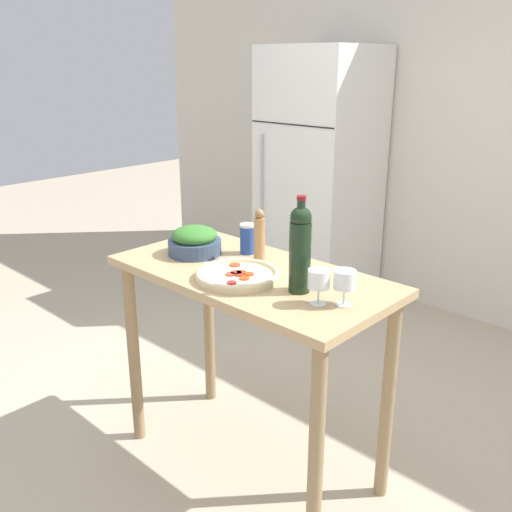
{
  "coord_description": "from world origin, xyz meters",
  "views": [
    {
      "loc": [
        1.53,
        -1.6,
        1.79
      ],
      "look_at": [
        0.0,
        0.03,
        1.02
      ],
      "focal_mm": 40.0,
      "sensor_mm": 36.0,
      "label": 1
    }
  ],
  "objects_px": {
    "refrigerator": "(320,176)",
    "wine_bottle": "(300,247)",
    "homemade_pizza": "(238,275)",
    "wine_glass_near": "(319,280)",
    "salad_bowl": "(195,241)",
    "wine_glass_far": "(345,281)",
    "pepper_mill": "(259,236)",
    "salt_canister": "(247,239)"
  },
  "relations": [
    {
      "from": "refrigerator",
      "to": "wine_bottle",
      "type": "height_order",
      "value": "refrigerator"
    },
    {
      "from": "homemade_pizza",
      "to": "wine_glass_near",
      "type": "bearing_deg",
      "value": 2.95
    },
    {
      "from": "wine_glass_near",
      "to": "salad_bowl",
      "type": "distance_m",
      "value": 0.75
    },
    {
      "from": "refrigerator",
      "to": "salad_bowl",
      "type": "distance_m",
      "value": 2.02
    },
    {
      "from": "refrigerator",
      "to": "salad_bowl",
      "type": "relative_size",
      "value": 7.91
    },
    {
      "from": "wine_glass_near",
      "to": "homemade_pizza",
      "type": "bearing_deg",
      "value": -177.05
    },
    {
      "from": "wine_bottle",
      "to": "wine_glass_far",
      "type": "relative_size",
      "value": 2.81
    },
    {
      "from": "refrigerator",
      "to": "wine_glass_near",
      "type": "relative_size",
      "value": 14.35
    },
    {
      "from": "pepper_mill",
      "to": "salt_canister",
      "type": "xyz_separation_m",
      "value": [
        -0.1,
        0.03,
        -0.04
      ]
    },
    {
      "from": "refrigerator",
      "to": "wine_bottle",
      "type": "distance_m",
      "value": 2.34
    },
    {
      "from": "refrigerator",
      "to": "wine_glass_near",
      "type": "distance_m",
      "value": 2.45
    },
    {
      "from": "salad_bowl",
      "to": "pepper_mill",
      "type": "bearing_deg",
      "value": 28.39
    },
    {
      "from": "homemade_pizza",
      "to": "refrigerator",
      "type": "bearing_deg",
      "value": 118.8
    },
    {
      "from": "wine_bottle",
      "to": "homemade_pizza",
      "type": "relative_size",
      "value": 1.09
    },
    {
      "from": "wine_glass_near",
      "to": "salt_canister",
      "type": "xyz_separation_m",
      "value": [
        -0.58,
        0.24,
        -0.02
      ]
    },
    {
      "from": "pepper_mill",
      "to": "salad_bowl",
      "type": "distance_m",
      "value": 0.31
    },
    {
      "from": "wine_bottle",
      "to": "wine_glass_near",
      "type": "height_order",
      "value": "wine_bottle"
    },
    {
      "from": "homemade_pizza",
      "to": "pepper_mill",
      "type": "bearing_deg",
      "value": 112.57
    },
    {
      "from": "refrigerator",
      "to": "wine_glass_far",
      "type": "xyz_separation_m",
      "value": [
        1.54,
        -1.89,
        0.1
      ]
    },
    {
      "from": "wine_glass_near",
      "to": "wine_glass_far",
      "type": "xyz_separation_m",
      "value": [
        0.07,
        0.06,
        0.0
      ]
    },
    {
      "from": "refrigerator",
      "to": "wine_glass_far",
      "type": "bearing_deg",
      "value": -50.85
    },
    {
      "from": "refrigerator",
      "to": "wine_glass_near",
      "type": "xyz_separation_m",
      "value": [
        1.47,
        -1.95,
        0.1
      ]
    },
    {
      "from": "wine_bottle",
      "to": "pepper_mill",
      "type": "xyz_separation_m",
      "value": [
        -0.36,
        0.16,
        -0.07
      ]
    },
    {
      "from": "pepper_mill",
      "to": "homemade_pizza",
      "type": "distance_m",
      "value": 0.27
    },
    {
      "from": "wine_bottle",
      "to": "homemade_pizza",
      "type": "height_order",
      "value": "wine_bottle"
    },
    {
      "from": "salad_bowl",
      "to": "homemade_pizza",
      "type": "xyz_separation_m",
      "value": [
        0.36,
        -0.09,
        -0.04
      ]
    },
    {
      "from": "homemade_pizza",
      "to": "wine_bottle",
      "type": "bearing_deg",
      "value": 14.76
    },
    {
      "from": "refrigerator",
      "to": "pepper_mill",
      "type": "bearing_deg",
      "value": -60.43
    },
    {
      "from": "wine_glass_far",
      "to": "salt_canister",
      "type": "height_order",
      "value": "salt_canister"
    },
    {
      "from": "wine_bottle",
      "to": "salt_canister",
      "type": "relative_size",
      "value": 2.69
    },
    {
      "from": "refrigerator",
      "to": "homemade_pizza",
      "type": "relative_size",
      "value": 5.57
    },
    {
      "from": "salad_bowl",
      "to": "homemade_pizza",
      "type": "relative_size",
      "value": 0.71
    },
    {
      "from": "wine_glass_far",
      "to": "salt_canister",
      "type": "distance_m",
      "value": 0.68
    },
    {
      "from": "homemade_pizza",
      "to": "wine_glass_far",
      "type": "bearing_deg",
      "value": 9.52
    },
    {
      "from": "wine_bottle",
      "to": "salad_bowl",
      "type": "xyz_separation_m",
      "value": [
        -0.62,
        0.02,
        -0.12
      ]
    },
    {
      "from": "refrigerator",
      "to": "salt_canister",
      "type": "distance_m",
      "value": 1.93
    },
    {
      "from": "refrigerator",
      "to": "homemade_pizza",
      "type": "bearing_deg",
      "value": -61.2
    },
    {
      "from": "salad_bowl",
      "to": "wine_glass_far",
      "type": "bearing_deg",
      "value": -0.76
    },
    {
      "from": "salad_bowl",
      "to": "homemade_pizza",
      "type": "distance_m",
      "value": 0.37
    },
    {
      "from": "wine_glass_near",
      "to": "wine_glass_far",
      "type": "bearing_deg",
      "value": 38.7
    },
    {
      "from": "wine_bottle",
      "to": "wine_glass_near",
      "type": "relative_size",
      "value": 2.81
    },
    {
      "from": "wine_glass_near",
      "to": "salt_canister",
      "type": "bearing_deg",
      "value": 157.8
    }
  ]
}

